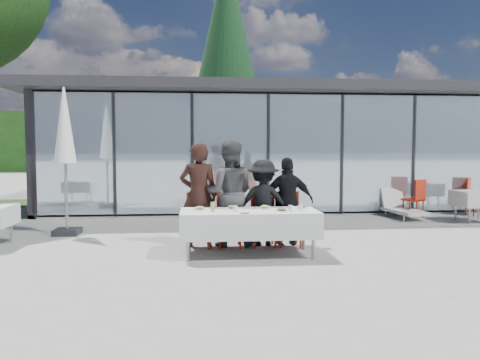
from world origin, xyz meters
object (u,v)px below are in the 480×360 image
(diner_chair_a, at_px, (199,217))
(folded_eyeglasses, at_px, (245,213))
(diner_chair_c, at_px, (263,216))
(diner_c, at_px, (263,203))
(plate_a, at_px, (200,208))
(diner_chair_d, at_px, (288,216))
(lounger, at_px, (400,207))
(market_umbrella, at_px, (65,136))
(plate_extra, at_px, (282,210))
(juice_bottle, at_px, (213,207))
(diner_b, at_px, (229,193))
(spare_chair_b, at_px, (416,197))
(spare_table_right, at_px, (474,199))
(diner_chair_b, at_px, (229,217))
(spare_chair_a, at_px, (473,195))
(plate_d, at_px, (302,207))
(dining_table, at_px, (249,223))
(plate_c, at_px, (265,207))
(diner_d, at_px, (288,201))
(conifer_tree, at_px, (227,52))
(diner_a, at_px, (199,195))
(plate_b, at_px, (232,208))

(diner_chair_a, distance_m, folded_eyeglasses, 1.35)
(diner_chair_a, bearing_deg, diner_chair_c, 0.00)
(diner_c, relative_size, plate_a, 6.79)
(diner_chair_d, distance_m, lounger, 4.71)
(market_umbrella, bearing_deg, plate_extra, -30.14)
(juice_bottle, xyz_separation_m, market_umbrella, (-2.92, 2.25, 1.19))
(diner_b, bearing_deg, diner_chair_c, -174.77)
(plate_a, xyz_separation_m, plate_extra, (1.32, -0.30, 0.00))
(spare_chair_b, bearing_deg, plate_a, -146.25)
(plate_a, height_order, plate_extra, same)
(diner_chair_a, bearing_deg, spare_table_right, 19.05)
(diner_c, xyz_separation_m, plate_a, (-1.15, -0.67, -0.01))
(diner_chair_b, xyz_separation_m, spare_chair_b, (4.97, 3.03, 0.00))
(diner_c, bearing_deg, juice_bottle, 53.25)
(spare_chair_a, bearing_deg, plate_d, -144.49)
(diner_b, xyz_separation_m, market_umbrella, (-3.24, 1.38, 1.06))
(dining_table, xyz_separation_m, plate_a, (-0.81, 0.10, 0.24))
(diner_chair_c, bearing_deg, folded_eyeglasses, -111.89)
(market_umbrella, bearing_deg, diner_chair_a, -27.38)
(folded_eyeglasses, bearing_deg, diner_b, 98.45)
(diner_c, height_order, diner_chair_c, diner_c)
(plate_c, distance_m, market_umbrella, 4.48)
(folded_eyeglasses, xyz_separation_m, spare_table_right, (5.90, 3.41, -0.20))
(diner_b, height_order, plate_a, diner_b)
(diner_chair_a, relative_size, diner_b, 0.51)
(plate_d, height_order, juice_bottle, juice_bottle)
(diner_d, relative_size, spare_chair_b, 1.65)
(spare_chair_a, distance_m, conifer_tree, 12.28)
(diner_a, height_order, diner_chair_a, diner_a)
(plate_b, relative_size, juice_bottle, 1.48)
(folded_eyeglasses, bearing_deg, plate_c, 52.66)
(plate_d, bearing_deg, diner_chair_a, 161.48)
(plate_c, distance_m, lounger, 5.52)
(diner_chair_a, height_order, market_umbrella, market_umbrella)
(diner_a, relative_size, diner_chair_a, 1.92)
(diner_c, relative_size, lounger, 1.11)
(diner_a, height_order, diner_chair_c, diner_a)
(diner_chair_a, bearing_deg, plate_b, -47.08)
(diner_c, height_order, market_umbrella, market_umbrella)
(juice_bottle, relative_size, folded_eyeglasses, 1.12)
(plate_a, xyz_separation_m, plate_d, (1.74, 0.06, 0.00))
(diner_d, distance_m, spare_table_right, 5.48)
(folded_eyeglasses, relative_size, spare_table_right, 0.16)
(diner_chair_c, relative_size, lounger, 0.69)
(diner_chair_b, relative_size, diner_d, 0.61)
(market_umbrella, bearing_deg, spare_table_right, 5.44)
(diner_b, relative_size, spare_chair_a, 1.97)
(diner_c, distance_m, spare_table_right, 5.90)
(diner_chair_c, distance_m, folded_eyeglasses, 1.24)
(diner_a, bearing_deg, spare_table_right, -160.97)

